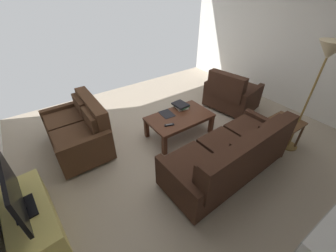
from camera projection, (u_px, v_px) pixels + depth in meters
The scene contains 15 objects.
ground_plane at pixel (179, 139), 3.88m from camera, with size 5.49×5.21×0.01m, color tan.
wall_left at pixel (288, 35), 4.31m from camera, with size 0.12×5.21×2.89m, color white.
wall_ac_unit at pixel (332, 245), 1.30m from camera, with size 0.53×0.23×0.33m.
sofa_main at pixel (231, 156), 2.99m from camera, with size 2.00×0.90×0.87m.
loveseat_near at pixel (80, 130), 3.49m from camera, with size 0.83×1.30×0.85m.
coffee_table at pixel (179, 119), 3.78m from camera, with size 1.14×0.67×0.41m.
end_table at pixel (285, 125), 3.47m from camera, with size 0.47×0.47×0.52m.
floor_lamp at pixel (325, 61), 2.82m from camera, with size 0.34×0.34×1.77m.
tv_stand at pixel (33, 220), 2.36m from camera, with size 0.52×1.15×0.43m.
flat_tv at pixel (13, 191), 2.06m from camera, with size 0.22×0.89×0.58m.
armchair_side at pixel (231, 93), 4.54m from camera, with size 0.98×1.12×0.89m.
coffee_mug at pixel (283, 118), 3.39m from camera, with size 0.10×0.08×0.10m.
book_stack at pixel (181, 106), 3.97m from camera, with size 0.27×0.29×0.08m.
tv_remote at pixel (169, 125), 3.51m from camera, with size 0.17×0.09×0.02m.
loose_magazine at pixel (167, 114), 3.80m from camera, with size 0.21×0.28×0.01m, color black.
Camera 1 is at (1.90, 2.36, 2.45)m, focal length 22.54 mm.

